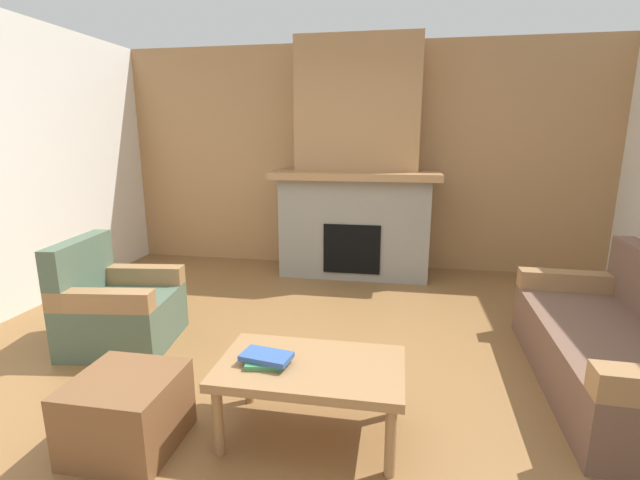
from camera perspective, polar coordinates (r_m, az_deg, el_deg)
ground at (r=3.14m, az=-0.71°, el=-18.05°), size 9.00×9.00×0.00m
wall_back_wood_panel at (r=5.67m, az=5.06°, el=10.30°), size 6.00×0.12×2.70m
fireplace at (r=5.31m, az=4.65°, el=8.10°), size 1.90×0.82×2.70m
couch at (r=3.55m, az=34.06°, el=-11.44°), size 0.90×1.83×0.85m
armchair at (r=3.93m, az=-24.40°, el=-7.91°), size 0.85×0.85×0.85m
coffee_table at (r=2.52m, az=-1.20°, el=-16.53°), size 1.00×0.60×0.43m
ottoman at (r=2.74m, az=-23.35°, el=-19.45°), size 0.52×0.52×0.40m
book_stack_near_edge at (r=2.49m, az=-6.92°, el=-14.79°), size 0.29×0.20×0.06m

